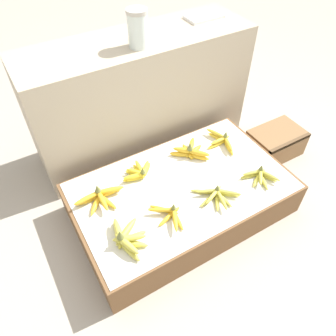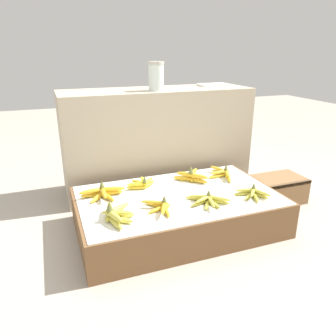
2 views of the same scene
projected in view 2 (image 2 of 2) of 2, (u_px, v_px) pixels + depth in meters
name	position (u px, v px, depth m)	size (l,w,h in m)	color
ground_plane	(178.00, 227.00, 2.12)	(10.00, 10.00, 0.00)	#A89E8E
display_platform	(178.00, 211.00, 2.08)	(1.24, 0.75, 0.23)	brown
back_vendor_table	(157.00, 140.00, 2.62)	(1.47, 0.45, 0.80)	tan
wooden_crate	(278.00, 189.00, 2.45)	(0.36, 0.26, 0.19)	olive
banana_bunch_front_left	(115.00, 214.00, 1.73)	(0.18, 0.27, 0.11)	gold
banana_bunch_front_midleft	(160.00, 206.00, 1.84)	(0.17, 0.24, 0.09)	gold
banana_bunch_front_midright	(208.00, 200.00, 1.92)	(0.24, 0.24, 0.08)	gold
banana_bunch_front_right	(253.00, 193.00, 2.01)	(0.18, 0.16, 0.08)	gold
banana_bunch_middle_left	(102.00, 193.00, 2.00)	(0.29, 0.17, 0.10)	gold
banana_bunch_middle_midleft	(142.00, 183.00, 2.14)	(0.22, 0.15, 0.09)	yellow
banana_bunch_middle_midright	(192.00, 176.00, 2.25)	(0.22, 0.21, 0.11)	gold
banana_bunch_middle_right	(222.00, 173.00, 2.32)	(0.17, 0.28, 0.09)	gold
glass_jar	(156.00, 76.00, 2.34)	(0.12, 0.12, 0.20)	silver
foam_tray_white	(213.00, 85.00, 2.68)	(0.24, 0.14, 0.02)	white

